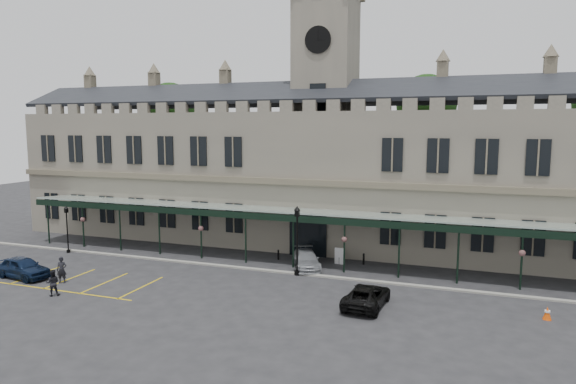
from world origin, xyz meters
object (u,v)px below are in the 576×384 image
(lamp_post_mid, at_px, (297,234))
(person_a, at_px, (62,270))
(station_building, at_px, (325,174))
(clock_tower, at_px, (326,100))
(car_left_a, at_px, (23,267))
(lamp_post_left, at_px, (67,225))
(sign_board, at_px, (339,256))
(car_taxi, at_px, (306,260))
(person_b, at_px, (53,283))
(car_van, at_px, (367,296))
(traffic_cone, at_px, (547,313))

(lamp_post_mid, height_order, person_a, lamp_post_mid)
(person_a, bearing_deg, station_building, 29.89)
(clock_tower, relative_size, car_left_a, 5.55)
(lamp_post_left, relative_size, car_left_a, 0.92)
(sign_board, xyz_separation_m, car_taxi, (-2.11, -1.91, 0.02))
(station_building, distance_m, person_b, 24.34)
(car_taxi, relative_size, person_a, 2.46)
(person_a, height_order, person_b, person_a)
(sign_board, bearing_deg, lamp_post_left, -161.46)
(lamp_post_left, distance_m, car_van, 27.15)
(lamp_post_left, distance_m, car_taxi, 20.94)
(person_b, bearing_deg, car_taxi, -174.88)
(station_building, height_order, lamp_post_left, station_building)
(station_building, height_order, sign_board, station_building)
(traffic_cone, height_order, car_taxi, car_taxi)
(traffic_cone, height_order, car_left_a, car_left_a)
(car_left_a, bearing_deg, station_building, -36.33)
(station_building, bearing_deg, person_a, -127.64)
(sign_board, bearing_deg, person_a, -138.44)
(lamp_post_mid, xyz_separation_m, traffic_cone, (16.04, -3.42, -2.67))
(sign_board, bearing_deg, clock_tower, 122.71)
(clock_tower, height_order, lamp_post_mid, clock_tower)
(clock_tower, bearing_deg, car_van, -65.59)
(lamp_post_left, height_order, car_taxi, lamp_post_left)
(car_van, bearing_deg, clock_tower, -61.86)
(car_taxi, xyz_separation_m, car_van, (6.00, -6.80, -0.01))
(car_left_a, distance_m, person_a, 3.56)
(car_van, bearing_deg, traffic_cone, -168.63)
(sign_board, distance_m, car_van, 9.54)
(sign_board, bearing_deg, car_left_a, -143.27)
(traffic_cone, distance_m, car_taxi, 16.89)
(station_building, bearing_deg, car_left_a, -134.11)
(clock_tower, xyz_separation_m, car_left_a, (-17.34, -17.98, -12.35))
(traffic_cone, distance_m, car_van, 10.08)
(lamp_post_mid, bearing_deg, station_building, 95.11)
(sign_board, distance_m, car_taxi, 2.84)
(lamp_post_mid, relative_size, car_left_a, 1.15)
(lamp_post_left, relative_size, person_b, 2.40)
(traffic_cone, distance_m, car_left_a, 34.55)
(lamp_post_left, bearing_deg, car_left_a, -71.14)
(lamp_post_mid, height_order, car_van, lamp_post_mid)
(clock_tower, height_order, car_taxi, clock_tower)
(lamp_post_mid, distance_m, person_a, 16.58)
(car_van, xyz_separation_m, person_a, (-20.79, -2.55, 0.27))
(sign_board, height_order, person_b, person_b)
(clock_tower, distance_m, person_b, 26.73)
(lamp_post_mid, distance_m, car_taxi, 3.13)
(lamp_post_left, distance_m, lamp_post_mid, 20.68)
(station_building, height_order, clock_tower, clock_tower)
(lamp_post_left, xyz_separation_m, car_left_a, (2.38, -6.97, -1.67))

